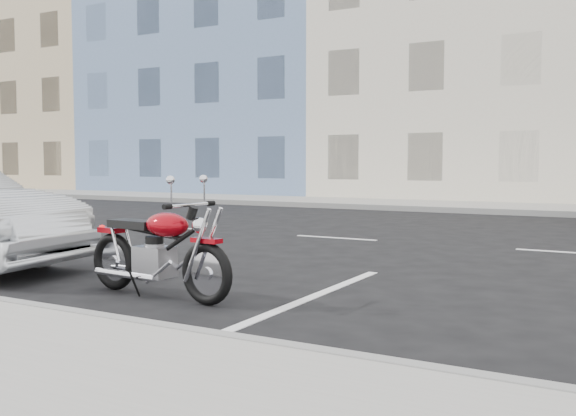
# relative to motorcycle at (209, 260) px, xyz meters

# --- Properties ---
(ground) EXTENTS (120.00, 120.00, 0.00)m
(ground) POSITION_rel_motorcycle_xyz_m (0.71, 5.74, -0.45)
(ground) COLOR black
(ground) RESTS_ON ground
(sidewalk_far) EXTENTS (80.00, 3.40, 0.15)m
(sidewalk_far) POSITION_rel_motorcycle_xyz_m (-4.29, 14.44, -0.38)
(sidewalk_far) COLOR gray
(sidewalk_far) RESTS_ON ground
(curb_far) EXTENTS (80.00, 0.12, 0.16)m
(curb_far) POSITION_rel_motorcycle_xyz_m (-4.29, 12.74, -0.37)
(curb_far) COLOR gray
(curb_far) RESTS_ON ground
(bldg_far_west) EXTENTS (12.00, 12.00, 12.00)m
(bldg_far_west) POSITION_rel_motorcycle_xyz_m (-25.29, 22.04, 5.55)
(bldg_far_west) COLOR tan
(bldg_far_west) RESTS_ON ground
(bldg_blue) EXTENTS (12.00, 12.00, 13.00)m
(bldg_blue) POSITION_rel_motorcycle_xyz_m (-13.29, 22.04, 6.05)
(bldg_blue) COLOR #637EA7
(bldg_blue) RESTS_ON ground
(bldg_cream) EXTENTS (12.00, 12.00, 11.50)m
(bldg_cream) POSITION_rel_motorcycle_xyz_m (-1.29, 22.04, 5.30)
(bldg_cream) COLOR beige
(bldg_cream) RESTS_ON ground
(motorcycle) EXTENTS (1.99, 0.66, 1.00)m
(motorcycle) POSITION_rel_motorcycle_xyz_m (0.00, 0.00, 0.00)
(motorcycle) COLOR black
(motorcycle) RESTS_ON ground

